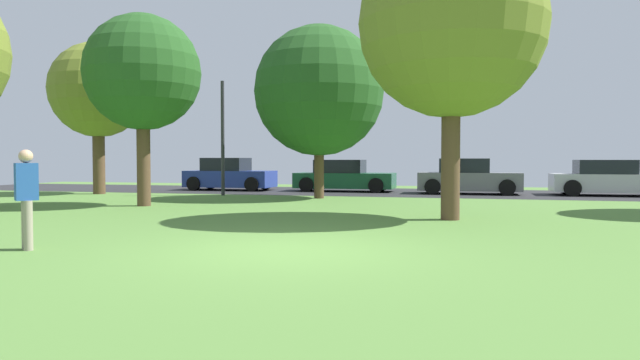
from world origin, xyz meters
TOP-DOWN VIEW (x-y plane):
  - ground_plane at (0.00, 0.00)m, footprint 44.00×44.00m
  - road_strip at (0.00, 16.00)m, footprint 44.00×6.40m
  - oak_tree_right at (-2.50, 11.61)m, footprint 4.74×4.74m
  - oak_tree_left at (-6.83, 6.98)m, footprint 3.52×3.52m
  - birch_tree_lone at (2.37, 5.34)m, footprint 4.38×4.38m
  - maple_tree_far at (-11.93, 11.79)m, footprint 3.87×3.87m
  - person_thrower at (-3.97, -0.92)m, footprint 0.37×0.39m
  - parked_car_blue at (-7.90, 15.78)m, footprint 4.02×1.94m
  - parked_car_green at (-2.57, 16.15)m, footprint 4.37×1.96m
  - parked_car_grey at (2.78, 15.64)m, footprint 4.09×1.93m
  - parked_car_silver at (8.11, 15.90)m, footprint 4.33×2.03m
  - street_lamp_post at (-6.58, 12.20)m, footprint 0.14×0.14m

SIDE VIEW (x-z plane):
  - ground_plane at x=0.00m, z-range 0.00..0.00m
  - road_strip at x=0.00m, z-range 0.00..0.01m
  - parked_car_green at x=-2.57m, z-range -0.06..1.34m
  - parked_car_silver at x=8.11m, z-range -0.06..1.34m
  - parked_car_grey at x=2.78m, z-range -0.07..1.39m
  - parked_car_blue at x=-7.90m, z-range -0.07..1.42m
  - person_thrower at x=-3.97m, z-range 0.08..1.67m
  - street_lamp_post at x=-6.58m, z-range 0.00..4.50m
  - oak_tree_right at x=-2.50m, z-range 0.77..7.06m
  - oak_tree_left at x=-6.83m, z-range 1.13..6.96m
  - maple_tree_far at x=-11.93m, z-range 1.13..7.34m
  - birch_tree_lone at x=2.37m, z-range 1.18..7.96m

